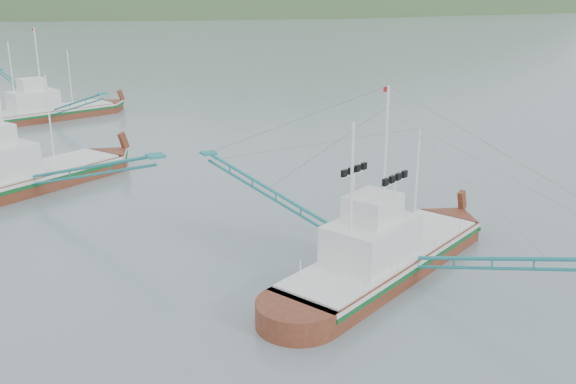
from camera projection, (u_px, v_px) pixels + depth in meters
ground at (346, 284)px, 32.22m from camera, size 1200.00×1200.00×0.00m
main_boat at (385, 235)px, 32.84m from camera, size 14.84×25.13×10.58m
bg_boat_left at (13, 159)px, 46.10m from camera, size 17.07×27.80×11.92m
bg_boat_far at (46, 102)px, 72.10m from camera, size 15.45×26.59×10.95m
headland_right at (292, 7)px, 501.47m from camera, size 684.00×432.00×306.00m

